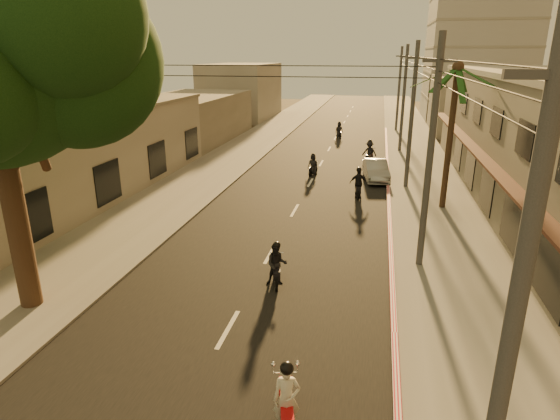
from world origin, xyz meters
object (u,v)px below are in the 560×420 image
Objects in this scene: palm_tree at (457,76)px; scooter_far_a at (313,165)px; scooter_mid_a at (277,265)px; scooter_far_b at (369,152)px; scooter_red at (287,400)px; scooter_far_c at (339,131)px; parked_car at (376,170)px; scooter_mid_b at (358,184)px.

palm_tree is 5.15× the size of scooter_far_a.
scooter_mid_a is 0.92× the size of scooter_far_b.
scooter_far_c is at bearing 79.32° from scooter_red.
scooter_far_b is (2.84, 21.50, 0.08)m from scooter_mid_a.
palm_tree is 19.51m from scooter_red.
scooter_far_c is (-3.93, 16.48, 0.08)m from parked_car.
scooter_red is 0.42× the size of parked_car.
palm_tree is 4.50× the size of scooter_red.
scooter_red is 1.06× the size of scooter_mid_a.
scooter_red is at bearing -97.72° from scooter_mid_b.
palm_tree is at bearing -24.69° from scooter_far_a.
palm_tree is at bearing -88.39° from scooter_far_c.
scooter_far_a is (-8.13, 6.14, -6.43)m from palm_tree.
scooter_red reaches higher than scooter_far_c.
scooter_mid_b reaches higher than scooter_far_c.
palm_tree reaches higher than scooter_mid_a.
palm_tree reaches higher than parked_car.
scooter_mid_a is 16.65m from parked_car.
palm_tree is 1.90× the size of parked_car.
scooter_mid_a reaches higher than scooter_far_c.
scooter_far_c is (-2.24, 39.74, -0.04)m from scooter_red.
scooter_far_c is at bearing 92.40° from scooter_mid_b.
scooter_red is 23.93m from scooter_far_a.
scooter_mid_a is 0.40× the size of parked_car.
scooter_mid_a reaches higher than parked_car.
scooter_far_b reaches higher than scooter_mid_a.
scooter_mid_a is 0.91× the size of scooter_mid_b.
scooter_far_c is (-2.94, 20.83, -0.07)m from scooter_mid_b.
scooter_far_b is at bearing 81.90° from scooter_mid_b.
scooter_red is 1.09× the size of scooter_far_c.
scooter_red is 23.32m from parked_car.
scooter_far_b is at bearing 88.42° from parked_car.
palm_tree reaches higher than scooter_red.
palm_tree is at bearing 59.01° from scooter_red.
scooter_mid_b is 1.13× the size of scooter_far_c.
scooter_far_c is (-0.51, 32.77, -0.02)m from scooter_mid_a.
parked_car is (-3.74, 5.63, -6.46)m from palm_tree.
scooter_far_b is at bearing 111.70° from palm_tree.
scooter_far_a is 0.37× the size of parked_car.
scooter_far_b is 0.44× the size of parked_car.
scooter_far_b is at bearing -90.96° from scooter_far_c.
scooter_mid_a is 1.03× the size of scooter_far_c.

